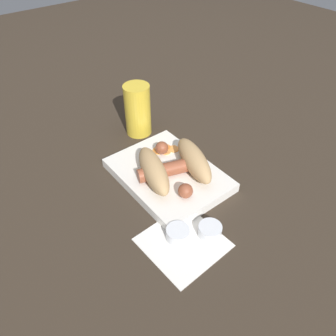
# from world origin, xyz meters

# --- Properties ---
(ground_plane) EXTENTS (3.00, 3.00, 0.00)m
(ground_plane) POSITION_xyz_m (0.00, 0.00, 0.00)
(ground_plane) COLOR #33281E
(food_tray) EXTENTS (0.26, 0.20, 0.02)m
(food_tray) POSITION_xyz_m (0.00, 0.00, 0.01)
(food_tray) COLOR silver
(food_tray) RESTS_ON ground_plane
(bread_roll) EXTENTS (0.20, 0.19, 0.05)m
(bread_roll) POSITION_xyz_m (0.01, 0.01, 0.05)
(bread_roll) COLOR tan
(bread_roll) RESTS_ON food_tray
(sausage) EXTENTS (0.18, 0.16, 0.03)m
(sausage) POSITION_xyz_m (0.01, 0.00, 0.04)
(sausage) COLOR brown
(sausage) RESTS_ON food_tray
(pickled_veggies) EXTENTS (0.05, 0.06, 0.00)m
(pickled_veggies) POSITION_xyz_m (-0.07, 0.05, 0.02)
(pickled_veggies) COLOR #F99E4C
(pickled_veggies) RESTS_ON food_tray
(napkin) EXTENTS (0.15, 0.15, 0.00)m
(napkin) POSITION_xyz_m (0.16, -0.09, 0.00)
(napkin) COLOR white
(napkin) RESTS_ON ground_plane
(condiment_cup_near) EXTENTS (0.05, 0.05, 0.03)m
(condiment_cup_near) POSITION_xyz_m (0.15, -0.09, 0.01)
(condiment_cup_near) COLOR silver
(condiment_cup_near) RESTS_ON ground_plane
(condiment_cup_far) EXTENTS (0.05, 0.05, 0.03)m
(condiment_cup_far) POSITION_xyz_m (0.18, -0.04, 0.01)
(condiment_cup_far) COLOR silver
(condiment_cup_far) RESTS_ON ground_plane
(drink_glass) EXTENTS (0.07, 0.07, 0.14)m
(drink_glass) POSITION_xyz_m (-0.20, 0.05, 0.07)
(drink_glass) COLOR gold
(drink_glass) RESTS_ON ground_plane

